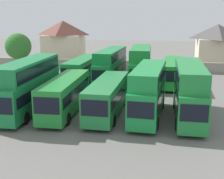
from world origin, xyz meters
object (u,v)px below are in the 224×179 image
Objects in this scene: bus_3 at (108,95)px; bus_6 at (83,69)px; bus_9 at (173,71)px; tree_left_of_lot at (18,46)px; bus_2 at (65,94)px; bus_4 at (149,89)px; house_terrace_left at (64,41)px; bus_8 at (141,64)px; house_terrace_centre at (217,45)px; bus_7 at (111,64)px; bus_5 at (189,89)px; bus_1 at (29,83)px.

bus_3 is 0.95× the size of bus_6.
tree_left_of_lot reaches higher than bus_9.
bus_6 is (-1.96, 14.11, -0.02)m from bus_2.
bus_4 is at bearing -42.46° from tree_left_of_lot.
house_terrace_left is at bearing -146.28° from bus_4.
bus_2 is 1.05× the size of bus_8.
bus_6 is at bearing -140.52° from bus_4.
house_terrace_centre is at bearing 156.68° from bus_3.
bus_7 is at bearing -153.01° from bus_4.
bus_8 is at bearing 172.66° from bus_3.
tree_left_of_lot is at bearing -102.48° from bus_9.
house_terrace_left is at bearing -145.42° from bus_5.
bus_3 is 1.07× the size of bus_8.
house_terrace_left is 30.16m from house_terrace_centre.
bus_8 is at bearing -158.42° from bus_5.
bus_2 is (3.75, -0.07, -0.90)m from bus_1.
bus_2 is at bearing -25.38° from bus_8.
bus_3 is 0.97× the size of bus_7.
bus_5 is at bearing -38.01° from tree_left_of_lot.
bus_1 is 1.16× the size of bus_4.
bus_8 is 1.57× the size of tree_left_of_lot.
bus_5 is at bearing 46.49° from bus_6.
bus_1 is 1.17× the size of bus_8.
tree_left_of_lot is (-25.68, 6.63, 2.30)m from bus_9.
tree_left_of_lot is (-11.30, 21.23, 1.34)m from bus_1.
house_terrace_centre reaches higher than bus_6.
bus_9 is (12.59, 0.56, -0.04)m from bus_6.
bus_2 is 18.12m from bus_9.
house_terrace_left is at bearing -153.16° from bus_6.
bus_7 is (2.06, 14.18, 0.71)m from bus_2.
bus_4 is (3.92, -0.25, 0.82)m from bus_3.
bus_2 is 14.34m from bus_7.
bus_5 is 33.76m from house_terrace_centre.
bus_3 is 1.06× the size of bus_4.
bus_7 is at bearing -170.16° from bus_3.
bus_2 is 11.82m from bus_5.
house_terrace_centre is (11.07, 33.11, 1.24)m from bus_4.
bus_1 is 15.54m from bus_5.
tree_left_of_lot is (-17.11, 7.12, 1.54)m from bus_7.
bus_4 is 15.28m from bus_7.
bus_8 is at bearing 92.81° from bus_6.
bus_3 is 15.02m from bus_6.
bus_9 is at bearing 96.51° from bus_7.
bus_1 is at bearing -85.87° from bus_4.
bus_9 is at bearing -114.62° from house_terrace_centre.
house_terrace_centre is at bearing 167.33° from bus_5.
bus_8 is 22.96m from house_terrace_centre.
bus_1 is 17.37m from bus_8.
bus_8 is 4.51m from bus_9.
tree_left_of_lot is at bearing -109.36° from bus_7.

